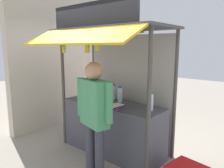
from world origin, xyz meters
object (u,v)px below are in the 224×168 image
water_bottle_front_right (120,94)px  vendor_person (94,111)px  water_bottle_left (95,92)px  magazine_stack_back_right (90,100)px  banana_bunch_inner_right (87,48)px  banana_bunch_inner_left (97,46)px  water_bottle_back_left (91,91)px  banana_bunch_leftmost (64,49)px  water_bottle_right (85,89)px  magazine_stack_center (116,107)px  water_bottle_mid_right (113,92)px  water_bottle_far_right (151,102)px

water_bottle_front_right → vendor_person: bearing=-72.2°
water_bottle_front_right → water_bottle_left: 0.54m
magazine_stack_back_right → banana_bunch_inner_right: banana_bunch_inner_right is taller
water_bottle_front_right → banana_bunch_inner_left: size_ratio=1.25×
water_bottle_back_left → banana_bunch_leftmost: bearing=-101.8°
water_bottle_back_left → banana_bunch_leftmost: banana_bunch_leftmost is taller
banana_bunch_inner_right → vendor_person: bearing=-35.8°
water_bottle_front_right → banana_bunch_leftmost: (-0.80, -0.60, 0.81)m
magazine_stack_back_right → banana_bunch_inner_right: bearing=-48.0°
water_bottle_back_left → water_bottle_right: bearing=-172.3°
magazine_stack_center → banana_bunch_inner_left: bearing=-128.4°
water_bottle_mid_right → banana_bunch_inner_right: size_ratio=1.13×
water_bottle_mid_right → banana_bunch_leftmost: bearing=-133.1°
water_bottle_front_right → water_bottle_mid_right: size_ratio=0.95×
water_bottle_back_left → banana_bunch_inner_left: 1.26m
water_bottle_mid_right → banana_bunch_leftmost: (-0.60, -0.64, 0.81)m
water_bottle_mid_right → magazine_stack_back_right: (-0.29, -0.32, -0.13)m
water_bottle_left → water_bottle_right: size_ratio=0.82×
water_bottle_left → water_bottle_far_right: bearing=-0.7°
water_bottle_back_left → magazine_stack_center: 0.95m
water_bottle_mid_right → banana_bunch_inner_left: banana_bunch_inner_left is taller
water_bottle_right → water_bottle_back_left: water_bottle_right is taller
water_bottle_left → magazine_stack_back_right: water_bottle_left is taller
water_bottle_front_right → water_bottle_left: water_bottle_front_right is taller
water_bottle_right → magazine_stack_center: water_bottle_right is taller
water_bottle_mid_right → magazine_stack_back_right: size_ratio=1.06×
water_bottle_back_left → water_bottle_mid_right: (0.49, 0.10, 0.03)m
water_bottle_right → magazine_stack_center: size_ratio=1.02×
banana_bunch_leftmost → water_bottle_back_left: bearing=78.2°
water_bottle_far_right → vendor_person: (-0.39, -0.86, -0.02)m
water_bottle_mid_right → vendor_person: 1.13m
banana_bunch_leftmost → vendor_person: 1.44m
banana_bunch_inner_right → magazine_stack_center: bearing=28.4°
water_bottle_back_left → water_bottle_front_right: bearing=5.3°
water_bottle_left → water_bottle_far_right: 1.23m
magazine_stack_center → magazine_stack_back_right: 0.70m
water_bottle_left → water_bottle_right: water_bottle_right is taller
magazine_stack_back_right → banana_bunch_inner_left: banana_bunch_inner_left is taller
magazine_stack_center → vendor_person: 0.60m
banana_bunch_inner_right → water_bottle_front_right: bearing=71.8°
vendor_person → banana_bunch_inner_right: bearing=159.1°
water_bottle_back_left → vendor_person: size_ratio=0.15×
water_bottle_far_right → vendor_person: vendor_person is taller
water_bottle_right → magazine_stack_center: bearing=-15.8°
water_bottle_front_right → water_bottle_far_right: 0.71m
water_bottle_far_right → banana_bunch_leftmost: 1.78m
water_bottle_left → banana_bunch_leftmost: banana_bunch_leftmost is taller
magazine_stack_center → banana_bunch_inner_left: size_ratio=1.30×
water_bottle_back_left → banana_bunch_inner_right: banana_bunch_inner_right is taller
water_bottle_front_right → water_bottle_mid_right: (-0.20, 0.04, 0.01)m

